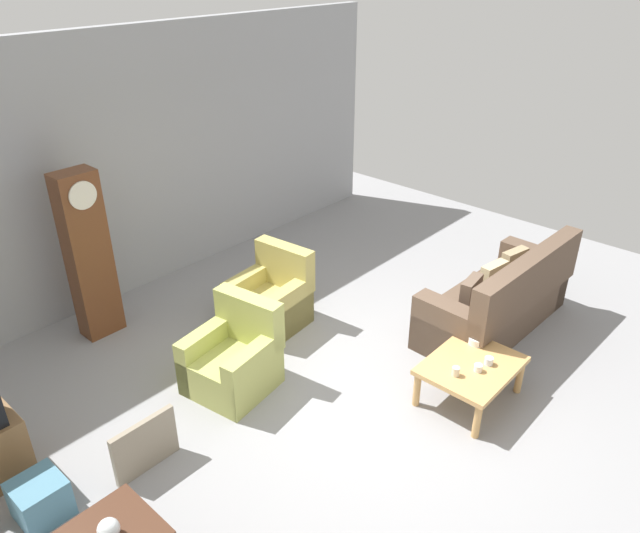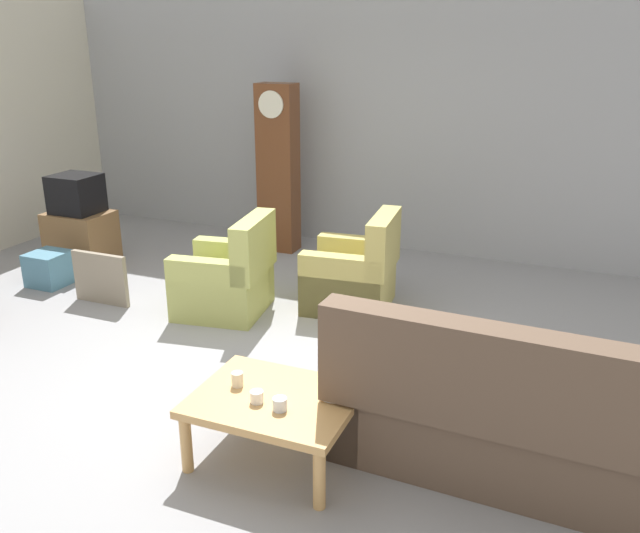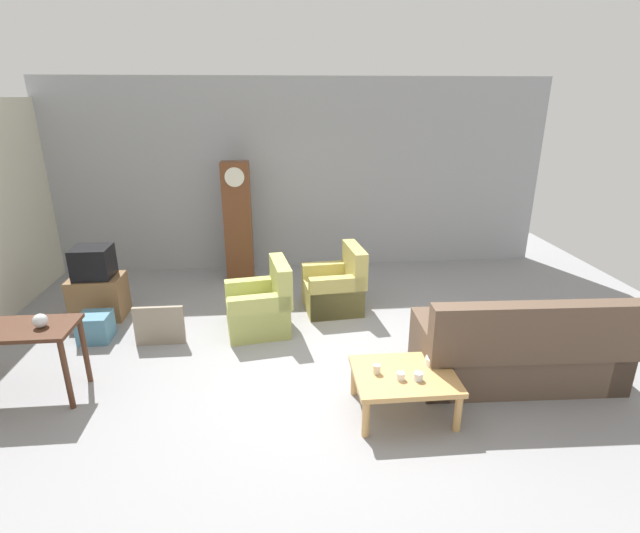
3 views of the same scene
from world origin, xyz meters
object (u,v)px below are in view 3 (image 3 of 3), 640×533
Objects in this scene: storage_box_blue at (96,327)px; cup_blue_rimmed at (418,376)px; armchair_olive_near at (261,308)px; tv_stand_cabinet at (99,297)px; coffee_table_wood at (404,379)px; console_table_dark at (6,338)px; couch_floral at (518,352)px; cup_white_porcelain at (401,376)px; tv_crt at (93,262)px; bowl_white_stacked at (434,361)px; framed_picture_leaning at (159,326)px; grandfather_clock at (238,222)px; armchair_olive_far at (336,289)px; cup_cream_tall at (377,369)px; glass_dome_cloche at (40,321)px.

storage_box_blue is 4.04m from cup_blue_rimmed.
tv_stand_cabinet is (-2.23, 0.60, -0.01)m from armchair_olive_near.
console_table_dark reaches higher than coffee_table_wood.
cup_white_porcelain is (-1.39, -0.49, 0.10)m from couch_floral.
bowl_white_stacked is at bearing -30.41° from tv_crt.
framed_picture_leaning is (1.00, -0.88, -0.04)m from tv_stand_cabinet.
armchair_olive_near reaches higher than cup_blue_rimmed.
tv_stand_cabinet is at bearing 145.93° from coffee_table_wood.
cup_white_porcelain is at bearing -65.87° from grandfather_clock.
armchair_olive_near is 2.33m from coffee_table_wood.
coffee_table_wood is at bearing -27.05° from storage_box_blue.
armchair_olive_far is at bearing 27.95° from armchair_olive_near.
couch_floral is 25.45× the size of cup_blue_rimmed.
tv_stand_cabinet is at bearing 138.56° from framed_picture_leaning.
coffee_table_wood is (1.41, -1.86, 0.06)m from armchair_olive_near.
bowl_white_stacked is (2.96, -1.44, 0.21)m from framed_picture_leaning.
couch_floral is at bearing 16.45° from coffee_table_wood.
cup_blue_rimmed is 0.51× the size of bowl_white_stacked.
storage_box_blue is (-4.79, 1.38, -0.18)m from couch_floral.
cup_blue_rimmed is (3.92, -0.70, -0.21)m from console_table_dark.
grandfather_clock reaches higher than armchair_olive_near.
storage_box_blue is (-1.67, -1.99, -0.80)m from grandfather_clock.
tv_stand_cabinet is 4.54m from cup_blue_rimmed.
grandfather_clock reaches higher than cup_white_porcelain.
console_table_dark is 14.48× the size of cup_cream_tall.
couch_floral reaches higher than bowl_white_stacked.
grandfather_clock reaches higher than framed_picture_leaning.
couch_floral is at bearing -50.10° from armchair_olive_far.
console_table_dark is at bearing 169.81° from cup_white_porcelain.
glass_dome_cloche reaches higher than coffee_table_wood.
couch_floral is at bearing -2.05° from console_table_dark.
cup_white_porcelain is 0.88× the size of cup_cream_tall.
framed_picture_leaning is at bearing -41.44° from tv_stand_cabinet.
coffee_table_wood is 0.15m from cup_white_porcelain.
tv_crt is (-3.64, 2.46, 0.43)m from coffee_table_wood.
framed_picture_leaning is at bearing 163.39° from couch_floral.
console_table_dark is at bearing 169.89° from cup_blue_rimmed.
cup_cream_tall is (0.10, -2.39, 0.16)m from armchair_olive_far.
cup_cream_tall is 0.60m from bowl_white_stacked.
cup_white_porcelain is (3.76, -0.68, -0.21)m from console_table_dark.
tv_crt is at bearing 144.18° from cup_cream_tall.
cup_blue_rimmed is at bearing -10.11° from console_table_dark.
tv_crt is 2.91× the size of bowl_white_stacked.
grandfather_clock is 2.36m from tv_stand_cabinet.
glass_dome_cloche is 3.49m from cup_white_porcelain.
couch_floral reaches higher than tv_crt.
couch_floral is at bearing -2.01° from glass_dome_cloche.
cup_blue_rimmed is (0.10, -0.12, 0.10)m from coffee_table_wood.
coffee_table_wood is at bearing 56.46° from cup_white_porcelain.
storage_box_blue is 3.89m from cup_white_porcelain.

